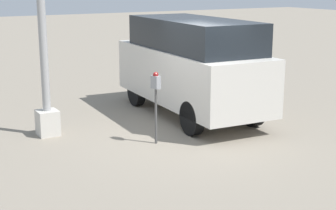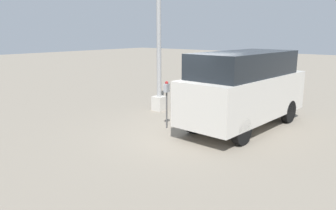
% 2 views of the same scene
% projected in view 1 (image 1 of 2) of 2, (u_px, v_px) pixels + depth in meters
% --- Properties ---
extents(ground_plane, '(80.00, 80.00, 0.00)m').
position_uv_depth(ground_plane, '(180.00, 137.00, 11.07)').
color(ground_plane, gray).
extents(parking_meter_near, '(0.22, 0.14, 1.49)m').
position_uv_depth(parking_meter_near, '(156.00, 91.00, 10.36)').
color(parking_meter_near, '#4C4C4C').
rests_on(parking_meter_near, ground).
extents(lamp_post, '(0.44, 0.44, 6.17)m').
position_uv_depth(lamp_post, '(43.00, 36.00, 10.68)').
color(lamp_post, beige).
rests_on(lamp_post, ground).
extents(parked_van, '(4.99, 2.09, 2.39)m').
position_uv_depth(parked_van, '(191.00, 64.00, 12.53)').
color(parked_van, beige).
rests_on(parked_van, ground).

